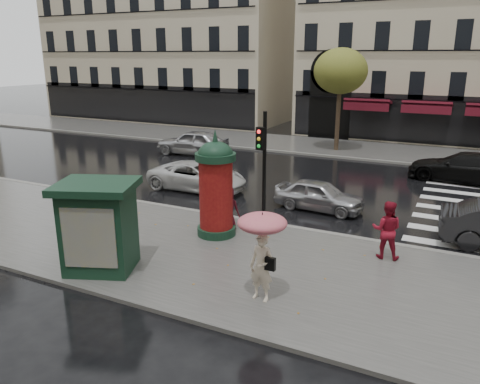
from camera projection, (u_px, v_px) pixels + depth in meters
The scene contains 18 objects.
ground at pixel (246, 258), 14.82m from camera, with size 160.00×160.00×0.00m, color black.
near_sidewalk at pixel (239, 262), 14.38m from camera, with size 90.00×7.00×0.12m, color #474744.
far_sidewalk at pixel (369, 151), 31.13m from camera, with size 90.00×6.00×0.12m, color #474744.
near_kerb at pixel (281, 226), 17.38m from camera, with size 90.00×0.25×0.14m, color slate.
far_kerb at pixel (359, 159), 28.55m from camera, with size 90.00×0.25×0.14m, color slate.
zebra_crossing at pixel (464, 201), 20.51m from camera, with size 3.60×11.75×0.01m, color silver.
bldg_far_left at pixel (178, 2), 46.79m from camera, with size 24.00×14.00×22.90m.
tree_far_left at pixel (341, 71), 29.68m from camera, with size 3.40×3.40×6.64m.
woman_umbrella at pixel (262, 242), 11.65m from camera, with size 1.24×1.24×2.39m.
woman_red at pixel (387, 230), 14.32m from camera, with size 0.89×0.69×1.83m, color maroon.
man_burgundy at pixel (229, 209), 16.57m from camera, with size 0.79×0.52×1.62m, color #4A0E18.
morris_column at pixel (216, 185), 15.96m from camera, with size 1.38×1.38×3.72m.
traffic_light at pixel (263, 163), 15.62m from camera, with size 0.30×0.42×4.30m.
newsstand at pixel (99, 225), 13.43m from camera, with size 2.71×2.52×2.63m.
car_silver at pixel (319, 195), 19.26m from camera, with size 1.49×3.70×1.26m, color #ADADB1.
car_white at pixel (197, 176), 22.16m from camera, with size 2.18×4.73×1.32m, color silver.
car_black at pixel (463, 167), 23.47m from camera, with size 2.12×5.22×1.51m, color black.
car_far_silver at pixel (193, 142), 29.96m from camera, with size 1.88×4.68×1.59m, color #AFAFB4.
Camera 1 is at (5.89, -12.29, 6.19)m, focal length 35.00 mm.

